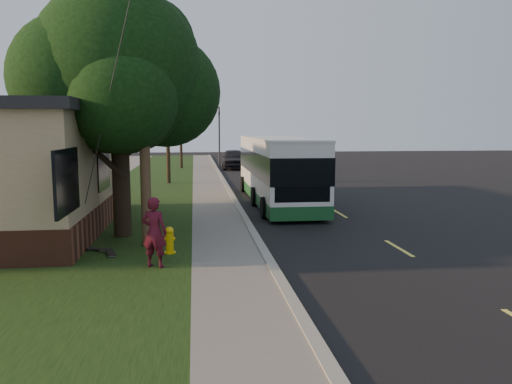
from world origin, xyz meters
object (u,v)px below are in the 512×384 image
Objects in this scene: utility_pole at (143,87)px; traffic_signal at (219,132)px; transit_bus at (277,168)px; skateboard_main at (111,253)px; fire_hydrant at (170,240)px; skateboard_spare at (94,249)px; bare_tree_far at (181,145)px; bare_tree_near at (168,150)px; skateboarder at (154,232)px; leafy_tree at (119,74)px; distant_car at (234,159)px.

traffic_signal is at bearing 83.42° from utility_pole.
traffic_signal is 24.72m from transit_bus.
traffic_signal is 34.44m from skateboard_main.
fire_hydrant is 34.25m from traffic_signal.
skateboard_spare is at bearing 135.37° from skateboard_main.
skateboard_spare is at bearing 165.56° from fire_hydrant.
bare_tree_far is 4.84× the size of skateboard_main.
bare_tree_near is 5.62× the size of skateboard_spare.
transit_bus reaches higher than fire_hydrant.
traffic_signal is 6.60× the size of skateboard_main.
skateboarder is (0.10, -31.35, -1.05)m from bare_tree_far.
leafy_tree is 5.95m from skateboarder.
traffic_signal is (3.50, 4.00, 1.16)m from bare_tree_far.
utility_pole is 2.11× the size of bare_tree_near.
traffic_signal is at bearing 103.96° from distant_car.
skateboarder is 2.11× the size of skateboard_main.
traffic_signal reaches higher than skateboarder.
distant_car is at bearing -8.00° from bare_tree_far.
fire_hydrant is 0.08× the size of utility_pole.
transit_bus is 11.17m from skateboard_spare.
fire_hydrant is at bearing -54.62° from utility_pole.
distant_car is at bearing 80.39° from utility_pole.
bare_tree_near is at bearing -67.63° from skateboarder.
bare_tree_far is 21.22m from transit_bus.
skateboarder is (-4.84, -10.72, -0.68)m from transit_bus.
fire_hydrant is 4.37m from utility_pole.
fire_hydrant is 1.48m from skateboarder.
skateboard_main is 1.09× the size of skateboard_spare.
bare_tree_near is (-0.19, 17.01, -2.48)m from utility_pole.
skateboard_main is 0.17× the size of distant_car.
skateboard_spare is (-0.56, -2.10, -5.04)m from leafy_tree.
bare_tree_near is 2.45× the size of skateboarder.
skateboarder is (-0.30, -1.35, 0.52)m from fire_hydrant.
bare_tree_near is 10.22m from transit_bus.
traffic_signal reaches higher than distant_car.
distant_car is at bearing 78.02° from leafy_tree.
skateboarder is at bearing -95.49° from traffic_signal.
transit_bus is 14.70× the size of skateboard_spare.
skateboard_spare is (-1.84, 1.90, -0.83)m from skateboarder.
bare_tree_far is at bearing 173.78° from distant_car.
leafy_tree is at bearing -92.50° from bare_tree_near.
skateboard_spare is (-2.13, 0.55, -0.31)m from fire_hydrant.
transit_bus is at bearing -86.94° from distant_car.
skateboard_main is at bearing -25.92° from skateboarder.
skateboard_main is (-1.30, 1.37, -0.82)m from skateboarder.
skateboard_main reaches higher than skateboard_spare.
fire_hydrant is at bearing -87.14° from bare_tree_near.
leafy_tree is 10.18× the size of skateboard_spare.
bare_tree_near reaches higher than skateboard_spare.
utility_pole reaches higher than skateboarder.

